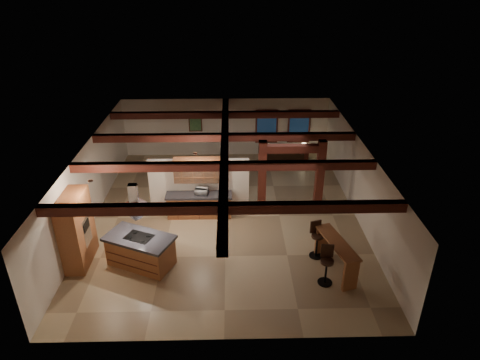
{
  "coord_description": "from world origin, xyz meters",
  "views": [
    {
      "loc": [
        0.22,
        -13.99,
        8.71
      ],
      "look_at": [
        0.56,
        0.5,
        1.32
      ],
      "focal_mm": 32.0,
      "sensor_mm": 36.0,
      "label": 1
    }
  ],
  "objects_px": {
    "sofa": "(284,153)",
    "bar_counter": "(336,251)",
    "dining_table": "(222,182)",
    "kitchen_island": "(141,250)"
  },
  "relations": [
    {
      "from": "dining_table",
      "to": "bar_counter",
      "type": "xyz_separation_m",
      "value": [
        3.63,
        -5.6,
        0.43
      ]
    },
    {
      "from": "kitchen_island",
      "to": "dining_table",
      "type": "relative_size",
      "value": 1.38
    },
    {
      "from": "dining_table",
      "to": "bar_counter",
      "type": "height_order",
      "value": "bar_counter"
    },
    {
      "from": "kitchen_island",
      "to": "bar_counter",
      "type": "height_order",
      "value": "bar_counter"
    },
    {
      "from": "dining_table",
      "to": "bar_counter",
      "type": "bearing_deg",
      "value": -65.76
    },
    {
      "from": "dining_table",
      "to": "sofa",
      "type": "xyz_separation_m",
      "value": [
        3.02,
        3.08,
        -0.03
      ]
    },
    {
      "from": "kitchen_island",
      "to": "bar_counter",
      "type": "bearing_deg",
      "value": -4.29
    },
    {
      "from": "sofa",
      "to": "bar_counter",
      "type": "height_order",
      "value": "bar_counter"
    },
    {
      "from": "kitchen_island",
      "to": "sofa",
      "type": "distance_m",
      "value": 9.91
    },
    {
      "from": "sofa",
      "to": "bar_counter",
      "type": "xyz_separation_m",
      "value": [
        0.61,
        -8.68,
        0.45
      ]
    }
  ]
}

